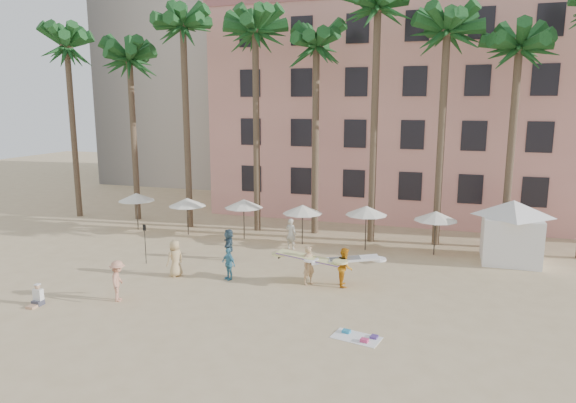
{
  "coord_description": "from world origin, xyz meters",
  "views": [
    {
      "loc": [
        7.7,
        -17.56,
        8.78
      ],
      "look_at": [
        0.14,
        6.0,
        4.0
      ],
      "focal_mm": 32.0,
      "sensor_mm": 36.0,
      "label": 1
    }
  ],
  "objects_px": {
    "carrier_yellow": "(309,263)",
    "carrier_white": "(345,266)",
    "pink_hotel": "(446,112)",
    "cabana": "(512,226)"
  },
  "relations": [
    {
      "from": "pink_hotel",
      "to": "cabana",
      "type": "xyz_separation_m",
      "value": [
        4.08,
        -13.39,
        -5.93
      ]
    },
    {
      "from": "pink_hotel",
      "to": "carrier_yellow",
      "type": "distance_m",
      "value": 22.29
    },
    {
      "from": "cabana",
      "to": "carrier_white",
      "type": "height_order",
      "value": "cabana"
    },
    {
      "from": "pink_hotel",
      "to": "cabana",
      "type": "distance_m",
      "value": 15.21
    },
    {
      "from": "pink_hotel",
      "to": "cabana",
      "type": "bearing_deg",
      "value": -73.05
    },
    {
      "from": "cabana",
      "to": "carrier_yellow",
      "type": "xyz_separation_m",
      "value": [
        -9.74,
        -7.03,
        -0.99
      ]
    },
    {
      "from": "carrier_yellow",
      "to": "carrier_white",
      "type": "bearing_deg",
      "value": 11.98
    },
    {
      "from": "pink_hotel",
      "to": "carrier_white",
      "type": "bearing_deg",
      "value": -101.15
    },
    {
      "from": "cabana",
      "to": "carrier_white",
      "type": "bearing_deg",
      "value": -140.33
    },
    {
      "from": "cabana",
      "to": "carrier_white",
      "type": "relative_size",
      "value": 1.35
    }
  ]
}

